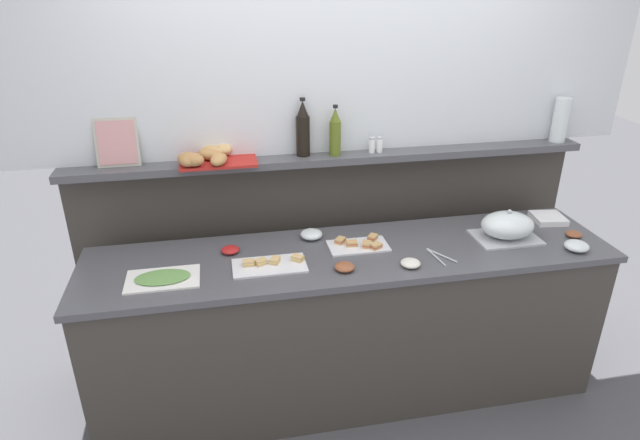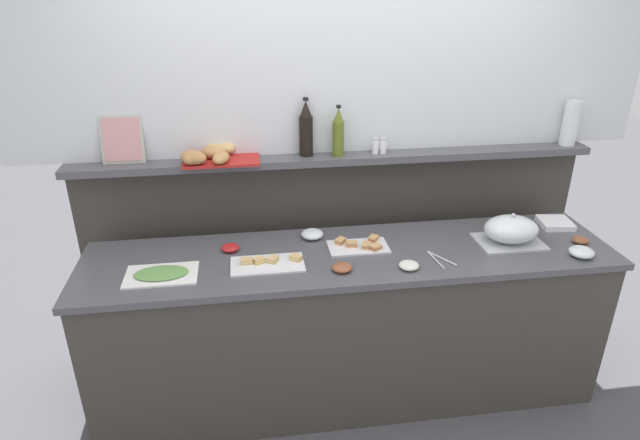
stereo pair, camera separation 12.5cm
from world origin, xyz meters
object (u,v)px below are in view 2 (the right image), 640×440
at_px(pepper_shaker, 383,146).
at_px(glass_bowl_medium, 581,252).
at_px(serving_tongs, 438,259).
at_px(sandwich_platter_front, 359,246).
at_px(glass_bowl_large, 312,234).
at_px(cold_cuts_platter, 161,274).
at_px(sandwich_platter_rear, 268,263).
at_px(salt_shaker, 375,146).
at_px(olive_oil_bottle, 339,133).
at_px(water_carafe, 570,123).
at_px(framed_picture, 122,140).
at_px(condiment_bowl_dark, 409,265).
at_px(condiment_bowl_cream, 580,240).
at_px(condiment_bowl_red, 342,267).
at_px(serving_cloche, 511,230).
at_px(condiment_bowl_teal, 230,248).
at_px(wine_bottle_dark, 306,130).
at_px(bread_basket, 213,155).
at_px(napkin_stack, 555,223).

bearing_deg(pepper_shaker, glass_bowl_medium, -34.82).
xyz_separation_m(glass_bowl_medium, serving_tongs, (-0.72, 0.07, -0.02)).
distance_m(sandwich_platter_front, glass_bowl_large, 0.27).
xyz_separation_m(sandwich_platter_front, cold_cuts_platter, (-0.98, -0.15, -0.00)).
bearing_deg(sandwich_platter_rear, salt_shaker, 36.95).
distance_m(olive_oil_bottle, water_carafe, 1.35).
bearing_deg(framed_picture, condiment_bowl_dark, -25.23).
distance_m(condiment_bowl_cream, condiment_bowl_red, 1.31).
distance_m(condiment_bowl_cream, olive_oil_bottle, 1.40).
bearing_deg(condiment_bowl_cream, serving_cloche, 172.24).
xyz_separation_m(serving_cloche, olive_oil_bottle, (-0.85, 0.42, 0.44)).
height_order(sandwich_platter_rear, glass_bowl_medium, glass_bowl_medium).
distance_m(condiment_bowl_dark, pepper_shaker, 0.74).
bearing_deg(condiment_bowl_cream, water_carafe, 75.06).
xyz_separation_m(condiment_bowl_teal, olive_oil_bottle, (0.61, 0.30, 0.50)).
bearing_deg(salt_shaker, condiment_bowl_cream, -25.09).
distance_m(serving_cloche, condiment_bowl_dark, 0.64).
height_order(condiment_bowl_dark, salt_shaker, salt_shaker).
bearing_deg(wine_bottle_dark, olive_oil_bottle, -7.95).
bearing_deg(condiment_bowl_cream, salt_shaker, 154.91).
relative_size(pepper_shaker, bread_basket, 0.20).
bearing_deg(bread_basket, serving_tongs, -26.13).
xyz_separation_m(glass_bowl_large, pepper_shaker, (0.43, 0.22, 0.41)).
relative_size(glass_bowl_large, condiment_bowl_dark, 1.23).
distance_m(condiment_bowl_dark, olive_oil_bottle, 0.82).
distance_m(sandwich_platter_front, condiment_bowl_cream, 1.17).
bearing_deg(sandwich_platter_front, serving_cloche, -4.30).
xyz_separation_m(serving_tongs, water_carafe, (0.93, 0.55, 0.51)).
xyz_separation_m(glass_bowl_large, napkin_stack, (1.38, -0.04, -0.01)).
bearing_deg(condiment_bowl_cream, sandwich_platter_front, 174.59).
distance_m(napkin_stack, water_carafe, 0.58).
bearing_deg(condiment_bowl_red, bread_basket, 136.27).
height_order(condiment_bowl_dark, serving_tongs, condiment_bowl_dark).
bearing_deg(serving_tongs, condiment_bowl_cream, 5.24).
bearing_deg(glass_bowl_medium, condiment_bowl_dark, 179.64).
bearing_deg(glass_bowl_large, condiment_bowl_dark, -43.05).
bearing_deg(bread_basket, sandwich_platter_rear, -61.94).
distance_m(sandwich_platter_rear, serving_tongs, 0.85).
bearing_deg(cold_cuts_platter, olive_oil_bottle, 28.77).
height_order(condiment_bowl_teal, framed_picture, framed_picture).
bearing_deg(wine_bottle_dark, pepper_shaker, -3.24).
xyz_separation_m(sandwich_platter_rear, condiment_bowl_teal, (-0.18, 0.18, 0.01)).
height_order(cold_cuts_platter, condiment_bowl_red, condiment_bowl_red).
distance_m(sandwich_platter_rear, bread_basket, 0.67).
xyz_separation_m(condiment_bowl_dark, pepper_shaker, (0.01, 0.61, 0.42)).
height_order(glass_bowl_large, serving_tongs, glass_bowl_large).
height_order(wine_bottle_dark, water_carafe, wine_bottle_dark).
height_order(condiment_bowl_dark, olive_oil_bottle, olive_oil_bottle).
bearing_deg(condiment_bowl_cream, condiment_bowl_teal, 174.58).
distance_m(sandwich_platter_rear, condiment_bowl_red, 0.37).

